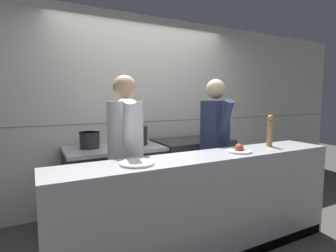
% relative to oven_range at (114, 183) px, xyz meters
% --- Properties ---
extents(ground_plane, '(14.00, 14.00, 0.00)m').
position_rel_oven_range_xyz_m(ground_plane, '(0.58, -0.91, -0.45)').
color(ground_plane, '#4C4742').
extents(wall_back_tiled, '(8.00, 0.06, 2.60)m').
position_rel_oven_range_xyz_m(wall_back_tiled, '(0.58, 0.40, 0.85)').
color(wall_back_tiled, silver).
rests_on(wall_back_tiled, ground_plane).
extents(oven_range, '(1.13, 0.71, 0.90)m').
position_rel_oven_range_xyz_m(oven_range, '(0.00, 0.00, 0.00)').
color(oven_range, '#232326').
rests_on(oven_range, ground_plane).
extents(prep_counter, '(1.03, 0.65, 0.90)m').
position_rel_oven_range_xyz_m(prep_counter, '(1.13, -0.00, -0.00)').
color(prep_counter, '#38383D').
rests_on(prep_counter, ground_plane).
extents(pass_counter, '(2.79, 0.45, 0.96)m').
position_rel_oven_range_xyz_m(pass_counter, '(0.54, -1.14, 0.03)').
color(pass_counter, '#B7BABF').
rests_on(pass_counter, ground_plane).
extents(stock_pot, '(0.24, 0.24, 0.19)m').
position_rel_oven_range_xyz_m(stock_pot, '(-0.27, 0.04, 0.55)').
color(stock_pot, '#2D2D33').
rests_on(stock_pot, oven_range).
extents(sauce_pot, '(0.34, 0.34, 0.23)m').
position_rel_oven_range_xyz_m(sauce_pot, '(0.28, 0.03, 0.57)').
color(sauce_pot, '#2D2D33').
rests_on(sauce_pot, oven_range).
extents(plated_dish_main, '(0.27, 0.27, 0.02)m').
position_rel_oven_range_xyz_m(plated_dish_main, '(-0.14, -1.16, 0.52)').
color(plated_dish_main, white).
rests_on(plated_dish_main, pass_counter).
extents(plated_dish_appetiser, '(0.24, 0.24, 0.08)m').
position_rel_oven_range_xyz_m(plated_dish_appetiser, '(0.89, -1.17, 0.53)').
color(plated_dish_appetiser, white).
rests_on(plated_dish_appetiser, pass_counter).
extents(pepper_mill, '(0.06, 0.06, 0.34)m').
position_rel_oven_range_xyz_m(pepper_mill, '(1.39, -1.08, 0.69)').
color(pepper_mill, '#AD7A47').
rests_on(pepper_mill, pass_counter).
extents(chef_head_cook, '(0.41, 0.74, 1.69)m').
position_rel_oven_range_xyz_m(chef_head_cook, '(-0.06, -0.63, 0.49)').
color(chef_head_cook, black).
rests_on(chef_head_cook, ground_plane).
extents(chef_sous, '(0.40, 0.74, 1.69)m').
position_rel_oven_range_xyz_m(chef_sous, '(1.04, -0.60, 0.49)').
color(chef_sous, black).
rests_on(chef_sous, ground_plane).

